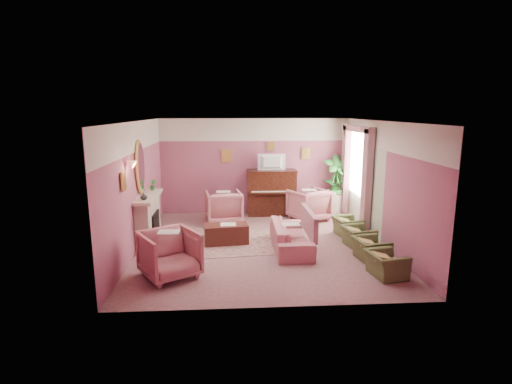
{
  "coord_description": "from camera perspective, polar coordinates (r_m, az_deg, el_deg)",
  "views": [
    {
      "loc": [
        -0.7,
        -8.74,
        3.04
      ],
      "look_at": [
        -0.1,
        0.4,
        1.15
      ],
      "focal_mm": 28.0,
      "sensor_mm": 36.0,
      "label": 1
    }
  ],
  "objects": [
    {
      "name": "olive_chair_a",
      "position": [
        7.87,
        18.1,
        -9.28
      ],
      "size": [
        0.5,
        0.71,
        0.61
      ],
      "primitive_type": "imported",
      "color": "#4D592F",
      "rests_on": "floor"
    },
    {
      "name": "television",
      "position": [
        11.52,
        2.28,
        4.46
      ],
      "size": [
        0.8,
        0.12,
        0.48
      ],
      "primitive_type": "imported",
      "color": "black",
      "rests_on": "piano"
    },
    {
      "name": "hearth",
      "position": [
        9.59,
        -13.79,
        -7.11
      ],
      "size": [
        0.55,
        1.5,
        0.02
      ],
      "primitive_type": "cube",
      "color": "#BBA996",
      "rests_on": "floor"
    },
    {
      "name": "side_plant_big",
      "position": [
        11.98,
        11.19,
        0.99
      ],
      "size": [
        0.3,
        0.3,
        0.34
      ],
      "primitive_type": "imported",
      "color": "#2D8132",
      "rests_on": "side_table"
    },
    {
      "name": "area_rug",
      "position": [
        9.34,
        -3.37,
        -7.31
      ],
      "size": [
        2.66,
        2.03,
        0.01
      ],
      "primitive_type": "cube",
      "rotation": [
        0.0,
        0.0,
        0.1
      ],
      "color": "#916862",
      "rests_on": "floor"
    },
    {
      "name": "ceiling",
      "position": [
        8.77,
        0.86,
        10.08
      ],
      "size": [
        5.5,
        6.0,
        0.01
      ],
      "primitive_type": "cube",
      "color": "white",
      "rests_on": "wall_back"
    },
    {
      "name": "floor",
      "position": [
        9.28,
        0.81,
        -7.47
      ],
      "size": [
        5.5,
        6.0,
        0.01
      ],
      "primitive_type": "cube",
      "color": "#895E60",
      "rests_on": "ground"
    },
    {
      "name": "wall_back",
      "position": [
        11.87,
        -0.32,
        3.71
      ],
      "size": [
        5.5,
        0.02,
        2.8
      ],
      "primitive_type": "cube",
      "color": "#7B4363",
      "rests_on": "floor"
    },
    {
      "name": "mantel_plant",
      "position": [
        9.82,
        -14.52,
        1.02
      ],
      "size": [
        0.16,
        0.16,
        0.28
      ],
      "primitive_type": "imported",
      "color": "#2D8132",
      "rests_on": "mantel_shelf"
    },
    {
      "name": "sofa_throw",
      "position": [
        8.93,
        7.58,
        -4.31
      ],
      "size": [
        0.1,
        1.49,
        0.55
      ],
      "primitive_type": "cube",
      "color": "#9D656F",
      "rests_on": "sofa"
    },
    {
      "name": "wall_left",
      "position": [
        9.12,
        -16.65,
        0.81
      ],
      "size": [
        0.02,
        6.0,
        2.8
      ],
      "primitive_type": "cube",
      "color": "#7B4363",
      "rests_on": "floor"
    },
    {
      "name": "print_left_wall",
      "position": [
        7.91,
        -18.39,
        1.45
      ],
      "size": [
        0.03,
        0.28,
        0.36
      ],
      "primitive_type": "cube",
      "color": "#DDBE54",
      "rests_on": "wall_left"
    },
    {
      "name": "olive_chair_b",
      "position": [
        8.59,
        16.08,
        -7.38
      ],
      "size": [
        0.5,
        0.71,
        0.61
      ],
      "primitive_type": "imported",
      "color": "#4D592F",
      "rests_on": "floor"
    },
    {
      "name": "print_back_right",
      "position": [
        11.98,
        7.15,
        5.52
      ],
      "size": [
        0.26,
        0.03,
        0.34
      ],
      "primitive_type": "cube",
      "color": "#DDBE54",
      "rests_on": "wall_back"
    },
    {
      "name": "floral_armchair_left",
      "position": [
        10.92,
        -4.64,
        -1.9
      ],
      "size": [
        0.93,
        0.93,
        0.97
      ],
      "primitive_type": "imported",
      "color": "#BA6E73",
      "rests_on": "floor"
    },
    {
      "name": "sofa",
      "position": [
        8.92,
        5.01,
        -5.63
      ],
      "size": [
        0.66,
        1.97,
        0.79
      ],
      "primitive_type": "imported",
      "color": "#BA6E73",
      "rests_on": "floor"
    },
    {
      "name": "side_plant_small",
      "position": [
        11.93,
        11.87,
        0.77
      ],
      "size": [
        0.16,
        0.16,
        0.28
      ],
      "primitive_type": "imported",
      "color": "#2D8132",
      "rests_on": "side_table"
    },
    {
      "name": "olive_chair_d",
      "position": [
        10.07,
        12.96,
        -4.41
      ],
      "size": [
        0.5,
        0.71,
        0.61
      ],
      "primitive_type": "imported",
      "color": "#4D592F",
      "rests_on": "floor"
    },
    {
      "name": "coffee_table",
      "position": [
        9.3,
        -4.3,
        -5.99
      ],
      "size": [
        1.05,
        0.62,
        0.45
      ],
      "primitive_type": "cube",
      "rotation": [
        0.0,
        0.0,
        0.13
      ],
      "color": "#461E17",
      "rests_on": "floor"
    },
    {
      "name": "floral_armchair_right",
      "position": [
        11.24,
        7.54,
        -1.58
      ],
      "size": [
        0.93,
        0.93,
        0.97
      ],
      "primitive_type": "imported",
      "color": "#BA6E73",
      "rests_on": "floor"
    },
    {
      "name": "curtain_right",
      "position": [
        11.82,
        12.64,
        2.9
      ],
      "size": [
        0.16,
        0.34,
        2.6
      ],
      "primitive_type": "cube",
      "color": "#9D656F",
      "rests_on": "floor"
    },
    {
      "name": "print_back_left",
      "position": [
        11.77,
        -4.21,
        5.18
      ],
      "size": [
        0.3,
        0.03,
        0.38
      ],
      "primitive_type": "cube",
      "color": "#DDBE54",
      "rests_on": "wall_back"
    },
    {
      "name": "piano_keys",
      "position": [
        11.36,
        2.41,
        0.07
      ],
      "size": [
        1.2,
        0.08,
        0.02
      ],
      "primitive_type": "cube",
      "color": "beige",
      "rests_on": "piano"
    },
    {
      "name": "olive_chair_c",
      "position": [
        9.32,
        14.39,
        -5.78
      ],
      "size": [
        0.5,
        0.71,
        0.61
      ],
      "primitive_type": "imported",
      "color": "#4D592F",
      "rests_on": "floor"
    },
    {
      "name": "side_table",
      "position": [
        12.09,
        11.1,
        -1.43
      ],
      "size": [
        0.52,
        0.52,
        0.7
      ],
      "primitive_type": "cylinder",
      "color": "silver",
      "rests_on": "floor"
    },
    {
      "name": "piano_top",
      "position": [
        11.61,
        2.25,
        3.07
      ],
      "size": [
        1.45,
        0.65,
        0.04
      ],
      "primitive_type": "cube",
      "color": "black",
      "rests_on": "piano"
    },
    {
      "name": "piano_keyshelf",
      "position": [
        11.37,
        2.4,
        -0.13
      ],
      "size": [
        1.3,
        0.12,
        0.06
      ],
      "primitive_type": "cube",
      "color": "black",
      "rests_on": "piano"
    },
    {
      "name": "stripe_panel",
      "position": [
        10.79,
        14.9,
        0.76
      ],
      "size": [
        0.01,
        3.0,
        2.15
      ],
      "primitive_type": "cube",
      "color": "beige",
      "rests_on": "wall_right"
    },
    {
      "name": "mirror_frame",
      "position": [
        9.24,
        -16.22,
        3.48
      ],
      "size": [
        0.04,
        0.72,
        1.2
      ],
      "primitive_type": "ellipsoid",
      "color": "#DDBE54",
      "rests_on": "wall_left"
    },
    {
      "name": "fireplace_inset",
      "position": [
        9.49,
        -14.5,
        -4.88
      ],
      "size": [
        0.18,
        0.72,
        0.68
      ],
      "primitive_type": "cube",
      "color": "black",
      "rests_on": "floor"
    },
    {
      "name": "mirror_glass",
      "position": [
        9.24,
        -16.07,
        3.48
      ],
      "size": [
        0.01,
        0.6,
        1.06
      ],
      "primitive_type": "ellipsoid",
      "color": "white",
      "rests_on": "wall_left"
    },
    {
      "name": "piano",
      "position": [
        11.73,
        2.22,
        -0.12
      ],
      "size": [
        1.4,
        0.6,
        1.3
      ],
      "primitive_type": "cube",
      "color": "black",
      "rests_on": "floor"
    },
    {
      "name": "palm_pot",
      "position": [
        12.08,
        11.23,
        -2.32
      ],
      "size": [
        0.34,
        0.34,
        0.34
      ],
      "primitive_type": "cylinder",
      "color": "brown",
      "rests_on": "floor"
    },
    {
      "name": "wall_front",
      "position": [
        6.01,
        3.11,
        -4.19
      ],
      "size": [
        5.5,
        0.02,
        2.8
      ],
      "primitive_type": "cube",
      "color": "#7B4363",
      "rests_on": "floor"
    },
    {
      "name": "picture_rail_band",
      "position": [
        11.76,
        -0.32,
        8.9
      ],
      "size": [
        5.5,
        0.01,
        0.65
      ],
      "primitive_type": "cube",
      "color": "beige",
      "rests_on": "wall_back"
    },
    {
      "name": "wall_right",
      "position": [
        9.54,
        17.54,
        1.21
      ],
      "size": [
        0.02,
        6.0,
        2.8
      ],
      "primitive_type": "cube",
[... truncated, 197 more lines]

